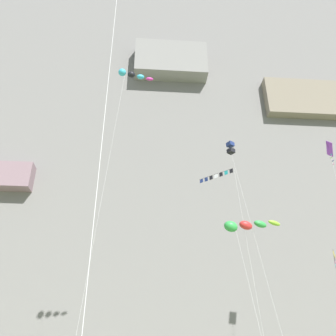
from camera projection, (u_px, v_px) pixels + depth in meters
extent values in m
cube|color=slate|center=(166.00, 166.00, 77.59)|extent=(180.00, 25.53, 82.36)
cube|color=gray|center=(170.00, 64.00, 73.54)|extent=(14.42, 4.82, 8.28)
cube|color=gray|center=(302.00, 100.00, 71.78)|extent=(14.93, 2.70, 8.58)
cylinder|color=black|center=(334.00, 257.00, 24.31)|extent=(1.95, 3.64, 0.02)
cube|color=black|center=(336.00, 266.00, 25.53)|extent=(0.20, 0.33, 0.40)
cube|color=#38B2D1|center=(335.00, 263.00, 24.87)|extent=(0.21, 0.34, 0.40)
cube|color=#CC3399|center=(335.00, 260.00, 24.21)|extent=(0.21, 0.34, 0.40)
cube|color=black|center=(334.00, 257.00, 23.55)|extent=(0.20, 0.33, 0.40)
cube|color=yellow|center=(334.00, 254.00, 22.88)|extent=(0.22, 0.34, 0.40)
cube|color=purple|center=(330.00, 149.00, 43.04)|extent=(0.61, 2.12, 2.06)
cylinder|color=black|center=(330.00, 149.00, 43.04)|extent=(0.64, 0.11, 1.65)
cube|color=teal|center=(331.00, 154.00, 42.66)|extent=(0.07, 0.25, 0.13)
cube|color=#8CCC33|center=(331.00, 158.00, 42.45)|extent=(0.10, 0.25, 0.13)
cube|color=navy|center=(333.00, 161.00, 42.25)|extent=(0.05, 0.25, 0.13)
cube|color=pink|center=(333.00, 164.00, 42.04)|extent=(0.03, 0.25, 0.13)
ellipsoid|color=#38B2D1|center=(122.00, 72.00, 38.82)|extent=(1.02, 0.95, 0.87)
ellipsoid|color=black|center=(131.00, 75.00, 39.01)|extent=(0.98, 0.80, 0.72)
ellipsoid|color=#38B2D1|center=(141.00, 77.00, 39.19)|extent=(0.94, 0.65, 0.57)
ellipsoid|color=#CC3399|center=(150.00, 79.00, 39.37)|extent=(0.91, 0.51, 0.43)
cylinder|color=silver|center=(102.00, 199.00, 29.46)|extent=(1.92, 4.27, 31.07)
cube|color=navy|center=(230.00, 145.00, 34.30)|extent=(0.79, 0.79, 0.40)
cube|color=black|center=(231.00, 151.00, 33.95)|extent=(0.79, 0.79, 0.40)
cylinder|color=black|center=(233.00, 148.00, 34.14)|extent=(0.02, 0.02, 1.08)
cylinder|color=black|center=(228.00, 148.00, 34.11)|extent=(0.02, 0.02, 1.08)
cylinder|color=silver|center=(261.00, 260.00, 26.97)|extent=(1.77, 4.38, 21.10)
cylinder|color=silver|center=(111.00, 55.00, 8.60)|extent=(0.28, 1.92, 20.40)
ellipsoid|color=green|center=(231.00, 226.00, 27.46)|extent=(1.37, 1.08, 1.00)
ellipsoid|color=red|center=(246.00, 225.00, 27.93)|extent=(1.31, 0.93, 0.85)
ellipsoid|color=green|center=(260.00, 224.00, 28.41)|extent=(1.25, 0.78, 0.70)
ellipsoid|color=#8CCC33|center=(274.00, 223.00, 28.89)|extent=(1.18, 0.63, 0.56)
cylinder|color=silver|center=(256.00, 315.00, 22.40)|extent=(0.34, 4.73, 12.77)
cylinder|color=black|center=(216.00, 174.00, 32.66)|extent=(2.70, 2.52, 0.02)
cube|color=black|center=(231.00, 171.00, 31.69)|extent=(0.28, 0.26, 0.37)
cube|color=teal|center=(226.00, 173.00, 31.98)|extent=(0.26, 0.25, 0.37)
cube|color=black|center=(221.00, 174.00, 32.27)|extent=(0.27, 0.25, 0.37)
cube|color=white|center=(216.00, 176.00, 32.56)|extent=(0.27, 0.26, 0.37)
cube|color=black|center=(211.00, 178.00, 32.85)|extent=(0.27, 0.25, 0.37)
cube|color=navy|center=(206.00, 179.00, 33.14)|extent=(0.28, 0.26, 0.37)
cube|color=navy|center=(201.00, 181.00, 33.43)|extent=(0.28, 0.27, 0.37)
cylinder|color=silver|center=(253.00, 275.00, 26.35)|extent=(0.74, 1.93, 18.81)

